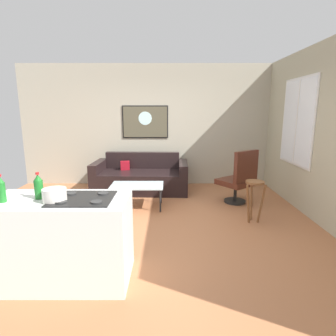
{
  "coord_description": "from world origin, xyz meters",
  "views": [
    {
      "loc": [
        0.25,
        -4.13,
        1.75
      ],
      "look_at": [
        0.26,
        0.9,
        0.7
      ],
      "focal_mm": 29.44,
      "sensor_mm": 36.0,
      "label": 1
    }
  ],
  "objects_px": {
    "couch": "(140,178)",
    "mixing_bowl": "(54,195)",
    "armchair": "(239,178)",
    "soda_bottle": "(0,190)",
    "bar_stool": "(254,192)",
    "wall_painting": "(145,122)",
    "soda_bottle_2": "(38,187)",
    "coffee_table": "(136,187)"
  },
  "relations": [
    {
      "from": "coffee_table",
      "to": "soda_bottle_2",
      "type": "height_order",
      "value": "soda_bottle_2"
    },
    {
      "from": "coffee_table",
      "to": "soda_bottle",
      "type": "bearing_deg",
      "value": -114.55
    },
    {
      "from": "soda_bottle_2",
      "to": "mixing_bowl",
      "type": "bearing_deg",
      "value": -26.0
    },
    {
      "from": "couch",
      "to": "soda_bottle",
      "type": "relative_size",
      "value": 7.57
    },
    {
      "from": "soda_bottle",
      "to": "wall_painting",
      "type": "height_order",
      "value": "wall_painting"
    },
    {
      "from": "armchair",
      "to": "wall_painting",
      "type": "relative_size",
      "value": 0.97
    },
    {
      "from": "mixing_bowl",
      "to": "wall_painting",
      "type": "bearing_deg",
      "value": 81.8
    },
    {
      "from": "coffee_table",
      "to": "mixing_bowl",
      "type": "bearing_deg",
      "value": -103.4
    },
    {
      "from": "soda_bottle_2",
      "to": "mixing_bowl",
      "type": "relative_size",
      "value": 1.19
    },
    {
      "from": "soda_bottle",
      "to": "wall_painting",
      "type": "relative_size",
      "value": 0.26
    },
    {
      "from": "bar_stool",
      "to": "mixing_bowl",
      "type": "bearing_deg",
      "value": -146.87
    },
    {
      "from": "soda_bottle_2",
      "to": "mixing_bowl",
      "type": "xyz_separation_m",
      "value": [
        0.19,
        -0.09,
        -0.06
      ]
    },
    {
      "from": "couch",
      "to": "soda_bottle",
      "type": "xyz_separation_m",
      "value": [
        -1.0,
        -3.37,
        0.72
      ]
    },
    {
      "from": "coffee_table",
      "to": "armchair",
      "type": "distance_m",
      "value": 1.93
    },
    {
      "from": "coffee_table",
      "to": "armchair",
      "type": "bearing_deg",
      "value": 6.63
    },
    {
      "from": "armchair",
      "to": "mixing_bowl",
      "type": "bearing_deg",
      "value": -134.61
    },
    {
      "from": "soda_bottle",
      "to": "soda_bottle_2",
      "type": "relative_size",
      "value": 1.02
    },
    {
      "from": "couch",
      "to": "wall_painting",
      "type": "distance_m",
      "value": 1.35
    },
    {
      "from": "couch",
      "to": "mixing_bowl",
      "type": "relative_size",
      "value": 9.19
    },
    {
      "from": "armchair",
      "to": "bar_stool",
      "type": "bearing_deg",
      "value": -89.57
    },
    {
      "from": "wall_painting",
      "to": "soda_bottle_2",
      "type": "bearing_deg",
      "value": -101.18
    },
    {
      "from": "armchair",
      "to": "mixing_bowl",
      "type": "height_order",
      "value": "armchair"
    },
    {
      "from": "couch",
      "to": "coffee_table",
      "type": "relative_size",
      "value": 2.19
    },
    {
      "from": "soda_bottle",
      "to": "mixing_bowl",
      "type": "height_order",
      "value": "soda_bottle"
    },
    {
      "from": "bar_stool",
      "to": "mixing_bowl",
      "type": "distance_m",
      "value": 2.98
    },
    {
      "from": "coffee_table",
      "to": "armchair",
      "type": "height_order",
      "value": "armchair"
    },
    {
      "from": "bar_stool",
      "to": "mixing_bowl",
      "type": "height_order",
      "value": "mixing_bowl"
    },
    {
      "from": "couch",
      "to": "bar_stool",
      "type": "distance_m",
      "value": 2.64
    },
    {
      "from": "couch",
      "to": "coffee_table",
      "type": "height_order",
      "value": "couch"
    },
    {
      "from": "couch",
      "to": "mixing_bowl",
      "type": "distance_m",
      "value": 3.46
    },
    {
      "from": "mixing_bowl",
      "to": "armchair",
      "type": "bearing_deg",
      "value": 45.39
    },
    {
      "from": "armchair",
      "to": "soda_bottle",
      "type": "xyz_separation_m",
      "value": [
        -2.96,
        -2.51,
        0.51
      ]
    },
    {
      "from": "coffee_table",
      "to": "mixing_bowl",
      "type": "distance_m",
      "value": 2.4
    },
    {
      "from": "mixing_bowl",
      "to": "wall_painting",
      "type": "distance_m",
      "value": 4.03
    },
    {
      "from": "mixing_bowl",
      "to": "bar_stool",
      "type": "bearing_deg",
      "value": 33.13
    },
    {
      "from": "wall_painting",
      "to": "armchair",
      "type": "bearing_deg",
      "value": -37.77
    },
    {
      "from": "couch",
      "to": "soda_bottle",
      "type": "bearing_deg",
      "value": -106.57
    },
    {
      "from": "wall_painting",
      "to": "bar_stool",
      "type": "bearing_deg",
      "value": -51.07
    },
    {
      "from": "soda_bottle",
      "to": "soda_bottle_2",
      "type": "height_order",
      "value": "soda_bottle"
    },
    {
      "from": "soda_bottle_2",
      "to": "armchair",
      "type": "bearing_deg",
      "value": 42.12
    },
    {
      "from": "wall_painting",
      "to": "couch",
      "type": "bearing_deg",
      "value": -96.54
    },
    {
      "from": "armchair",
      "to": "soda_bottle_2",
      "type": "bearing_deg",
      "value": -137.88
    }
  ]
}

